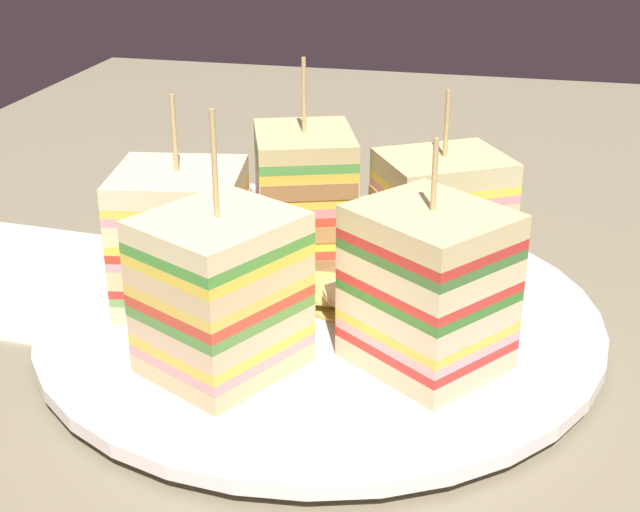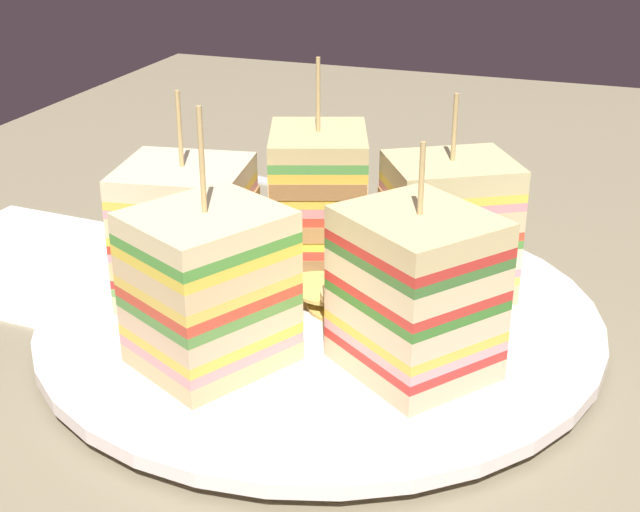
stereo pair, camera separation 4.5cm
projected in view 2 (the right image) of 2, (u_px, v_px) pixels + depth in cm
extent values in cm
cube|color=gray|center=(320.00, 345.00, 47.46)|extent=(123.46, 81.31, 1.80)
cylinder|color=white|center=(320.00, 325.00, 46.98)|extent=(17.82, 17.82, 0.56)
cylinder|color=white|center=(320.00, 315.00, 46.73)|extent=(28.74, 28.74, 0.68)
cube|color=#D0BA80|center=(212.00, 351.00, 41.71)|extent=(8.19, 7.90, 0.93)
cube|color=#9E7242|center=(264.00, 329.00, 43.62)|extent=(2.79, 4.97, 0.93)
cube|color=pink|center=(212.00, 337.00, 41.42)|extent=(8.19, 7.90, 0.52)
cube|color=yellow|center=(211.00, 327.00, 41.21)|extent=(8.19, 7.90, 0.52)
cube|color=beige|center=(210.00, 313.00, 40.91)|extent=(8.19, 7.90, 0.93)
cube|color=#9E7242|center=(263.00, 293.00, 42.82)|extent=(2.79, 4.97, 0.93)
cube|color=#53913F|center=(209.00, 299.00, 40.62)|extent=(8.19, 7.90, 0.52)
cube|color=#D3442E|center=(209.00, 289.00, 40.41)|extent=(8.19, 7.90, 0.52)
cube|color=#EEC951|center=(208.00, 278.00, 40.20)|extent=(8.19, 7.90, 0.52)
cube|color=beige|center=(208.00, 264.00, 39.90)|extent=(8.19, 7.90, 0.93)
cube|color=#B2844C|center=(262.00, 245.00, 41.81)|extent=(2.79, 4.97, 0.93)
cube|color=yellow|center=(207.00, 249.00, 39.61)|extent=(8.19, 7.90, 0.52)
cube|color=#4D9F3C|center=(206.00, 238.00, 39.40)|extent=(8.19, 7.90, 0.52)
cube|color=beige|center=(205.00, 222.00, 39.10)|extent=(8.19, 7.90, 0.93)
cylinder|color=tan|center=(202.00, 160.00, 37.96)|extent=(0.24, 0.24, 4.68)
cube|color=beige|center=(413.00, 357.00, 41.11)|extent=(8.20, 8.35, 1.05)
cube|color=#9E7242|center=(372.00, 330.00, 43.46)|extent=(4.48, 3.45, 1.05)
cube|color=red|center=(414.00, 342.00, 40.80)|extent=(8.20, 8.35, 0.47)
cube|color=#E6A2A2|center=(414.00, 333.00, 40.61)|extent=(8.20, 8.35, 0.47)
cube|color=yellow|center=(415.00, 324.00, 40.42)|extent=(8.20, 8.35, 0.47)
cube|color=beige|center=(415.00, 309.00, 40.11)|extent=(8.20, 8.35, 1.05)
cube|color=#9E7242|center=(374.00, 284.00, 42.46)|extent=(4.48, 3.45, 1.05)
cube|color=#3C812E|center=(416.00, 294.00, 39.80)|extent=(8.20, 8.35, 0.47)
cube|color=red|center=(416.00, 284.00, 39.61)|extent=(8.20, 8.35, 0.47)
cube|color=beige|center=(417.00, 268.00, 39.30)|extent=(8.20, 8.35, 1.05)
cube|color=#B2844C|center=(375.00, 245.00, 41.65)|extent=(4.48, 3.45, 1.05)
cube|color=#427B36|center=(418.00, 252.00, 38.99)|extent=(8.20, 8.35, 0.47)
cube|color=red|center=(418.00, 242.00, 38.80)|extent=(8.20, 8.35, 0.47)
cube|color=beige|center=(419.00, 226.00, 38.49)|extent=(8.20, 8.35, 1.05)
cylinder|color=tan|center=(422.00, 179.00, 37.63)|extent=(0.24, 0.24, 3.19)
cube|color=#DAB47D|center=(445.00, 279.00, 48.54)|extent=(7.61, 8.02, 1.13)
cube|color=#9E7242|center=(390.00, 284.00, 47.99)|extent=(4.43, 2.78, 1.13)
cube|color=#FCCF4F|center=(446.00, 266.00, 48.22)|extent=(7.61, 8.02, 0.46)
cube|color=pink|center=(446.00, 258.00, 48.04)|extent=(7.61, 8.02, 0.46)
cube|color=beige|center=(447.00, 244.00, 47.71)|extent=(7.61, 8.02, 1.13)
cube|color=#B2844C|center=(391.00, 249.00, 47.16)|extent=(4.43, 2.78, 1.13)
cube|color=#4D8F39|center=(448.00, 231.00, 47.39)|extent=(7.61, 8.02, 0.46)
cube|color=#E3482E|center=(449.00, 223.00, 47.21)|extent=(7.61, 8.02, 0.46)
cube|color=beige|center=(450.00, 208.00, 46.88)|extent=(7.61, 8.02, 1.13)
cube|color=#B2844C|center=(392.00, 213.00, 46.33)|extent=(4.43, 2.78, 1.13)
cube|color=pink|center=(450.00, 194.00, 46.56)|extent=(7.61, 8.02, 0.46)
cube|color=yellow|center=(451.00, 186.00, 46.38)|extent=(7.61, 8.02, 0.46)
cube|color=#D0C588|center=(452.00, 171.00, 46.05)|extent=(7.61, 8.02, 1.13)
cylinder|color=tan|center=(455.00, 127.00, 45.12)|extent=(0.24, 0.24, 3.46)
cube|color=beige|center=(318.00, 246.00, 52.93)|extent=(7.72, 7.16, 0.92)
cube|color=#9E7242|center=(318.00, 268.00, 50.12)|extent=(1.98, 5.05, 0.92)
cube|color=#D84536|center=(318.00, 235.00, 52.64)|extent=(7.72, 7.16, 0.53)
cube|color=yellow|center=(318.00, 226.00, 52.42)|extent=(7.72, 7.16, 0.53)
cube|color=beige|center=(318.00, 215.00, 52.13)|extent=(7.72, 7.16, 0.92)
cube|color=#B2844C|center=(318.00, 235.00, 49.31)|extent=(1.98, 5.05, 0.92)
cube|color=#D84430|center=(318.00, 203.00, 51.84)|extent=(7.72, 7.16, 0.53)
cube|color=pink|center=(318.00, 194.00, 51.62)|extent=(7.72, 7.16, 0.53)
cube|color=yellow|center=(318.00, 186.00, 51.41)|extent=(7.72, 7.16, 0.53)
cube|color=beige|center=(318.00, 173.00, 51.11)|extent=(7.72, 7.16, 0.92)
cube|color=#9E7242|center=(318.00, 192.00, 48.29)|extent=(1.98, 5.05, 0.92)
cube|color=yellow|center=(318.00, 161.00, 50.82)|extent=(7.72, 7.16, 0.53)
cube|color=#54A44C|center=(318.00, 152.00, 50.60)|extent=(7.72, 7.16, 0.53)
cube|color=#D4C381|center=(318.00, 140.00, 50.31)|extent=(7.72, 7.16, 0.92)
cylinder|color=tan|center=(318.00, 95.00, 49.28)|extent=(0.24, 0.24, 4.15)
cube|color=beige|center=(190.00, 285.00, 47.97)|extent=(6.88, 7.19, 1.01)
cube|color=#B2844C|center=(246.00, 290.00, 47.49)|extent=(5.76, 1.21, 1.01)
cube|color=#659E50|center=(189.00, 273.00, 47.68)|extent=(6.88, 7.19, 0.44)
cube|color=red|center=(188.00, 265.00, 47.50)|extent=(6.88, 7.19, 0.44)
cube|color=#E2BE7F|center=(188.00, 253.00, 47.20)|extent=(6.88, 7.19, 1.01)
cube|color=#9E7242|center=(245.00, 257.00, 46.71)|extent=(5.76, 1.21, 1.01)
cube|color=pink|center=(187.00, 240.00, 46.90)|extent=(6.88, 7.19, 0.44)
cube|color=red|center=(186.00, 232.00, 46.72)|extent=(6.88, 7.19, 0.44)
cube|color=yellow|center=(186.00, 224.00, 46.54)|extent=(6.88, 7.19, 0.44)
cube|color=beige|center=(185.00, 211.00, 46.25)|extent=(6.88, 7.19, 1.01)
cube|color=#B2844C|center=(243.00, 215.00, 45.76)|extent=(5.76, 1.21, 1.01)
cube|color=pink|center=(184.00, 198.00, 45.95)|extent=(6.88, 7.19, 0.44)
cube|color=#FAD149|center=(183.00, 190.00, 45.77)|extent=(6.88, 7.19, 0.44)
cube|color=beige|center=(183.00, 176.00, 45.48)|extent=(6.88, 7.19, 1.01)
cylinder|color=tan|center=(180.00, 129.00, 44.48)|extent=(0.24, 0.24, 3.86)
cylinder|color=#D6B457|center=(345.00, 302.00, 46.66)|extent=(5.58, 5.59, 0.73)
cylinder|color=#D9C05D|center=(320.00, 287.00, 47.30)|extent=(5.67, 5.67, 0.60)
cylinder|color=#EED584|center=(356.00, 297.00, 44.80)|extent=(4.65, 4.64, 0.90)
cube|color=silver|center=(311.00, 190.00, 66.31)|extent=(4.16, 12.65, 0.25)
ellipsoid|color=silver|center=(404.00, 206.00, 62.31)|extent=(3.15, 3.84, 1.00)
cube|color=white|center=(24.00, 257.00, 55.02)|extent=(14.34, 14.57, 0.50)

